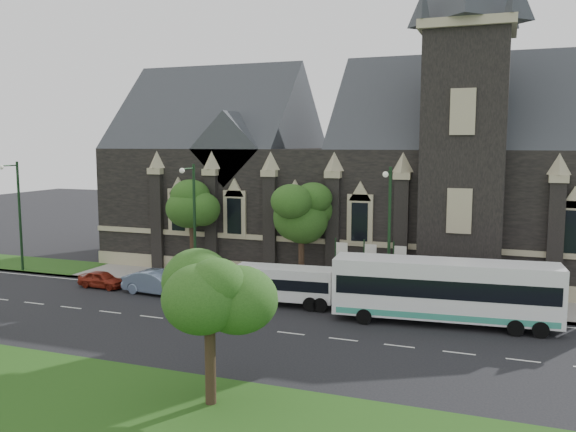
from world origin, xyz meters
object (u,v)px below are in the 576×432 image
at_px(shuttle_bus, 285,283).
at_px(street_lamp_mid, 193,219).
at_px(tree_walk_right, 305,208).
at_px(car_far_red, 102,279).
at_px(tour_coach, 444,290).
at_px(street_lamp_far, 18,210).
at_px(street_lamp_near, 389,229).
at_px(tree_park_east, 215,291).
at_px(tree_walk_left, 195,204).
at_px(box_trailer, 215,285).
at_px(banner_flag_left, 339,261).
at_px(banner_flag_right, 398,265).
at_px(banner_flag_center, 368,263).
at_px(sedan, 157,282).

bearing_deg(shuttle_bus, street_lamp_mid, 162.42).
distance_m(tree_walk_right, car_far_red, 15.70).
distance_m(tour_coach, car_far_red, 24.30).
height_order(street_lamp_far, car_far_red, street_lamp_far).
xyz_separation_m(street_lamp_near, car_far_red, (-20.50, -1.99, -4.50)).
xyz_separation_m(tree_park_east, street_lamp_far, (-26.18, 16.42, 0.49)).
relative_size(tree_walk_left, car_far_red, 2.12).
relative_size(shuttle_bus, box_trailer, 2.23).
height_order(banner_flag_left, car_far_red, banner_flag_left).
xyz_separation_m(tree_walk_left, street_lamp_far, (-14.20, -3.61, -0.62)).
relative_size(banner_flag_left, banner_flag_right, 1.00).
relative_size(tour_coach, shuttle_bus, 1.95).
relative_size(banner_flag_left, shuttle_bus, 0.60).
distance_m(banner_flag_center, shuttle_bus, 5.97).
height_order(street_lamp_mid, sedan, street_lamp_mid).
xyz_separation_m(tree_park_east, tour_coach, (7.58, 14.11, -2.60)).
distance_m(street_lamp_near, banner_flag_left, 4.99).
distance_m(banner_flag_right, tour_coach, 5.46).
distance_m(tree_walk_left, banner_flag_right, 16.52).
relative_size(banner_flag_right, car_far_red, 1.11).
bearing_deg(shuttle_bus, tree_walk_left, 145.71).
height_order(banner_flag_left, tour_coach, banner_flag_left).
bearing_deg(tree_walk_left, car_far_red, -130.06).
bearing_deg(car_far_red, banner_flag_right, -76.91).
distance_m(street_lamp_near, street_lamp_mid, 14.00).
height_order(tree_walk_left, box_trailer, tree_walk_left).
bearing_deg(street_lamp_near, tree_walk_right, 151.94).
bearing_deg(box_trailer, banner_flag_left, 20.85).
relative_size(tour_coach, sedan, 2.60).
bearing_deg(street_lamp_mid, shuttle_bus, -12.79).
distance_m(banner_flag_center, sedan, 14.67).
distance_m(tree_walk_left, shuttle_bus, 11.67).
bearing_deg(street_lamp_near, banner_flag_right, 81.44).
xyz_separation_m(street_lamp_mid, car_far_red, (-6.50, -1.99, -4.50)).
bearing_deg(shuttle_bus, banner_flag_center, 33.39).
xyz_separation_m(sedan, car_far_red, (-4.79, 0.20, -0.21)).
height_order(box_trailer, car_far_red, box_trailer).
relative_size(box_trailer, car_far_red, 0.82).
distance_m(street_lamp_far, banner_flag_right, 30.47).
relative_size(street_lamp_mid, tour_coach, 0.70).
distance_m(tour_coach, box_trailer, 15.22).
bearing_deg(tour_coach, tree_park_east, -123.39).
bearing_deg(sedan, street_lamp_far, 85.85).
bearing_deg(sedan, street_lamp_near, -77.52).
relative_size(tree_walk_right, box_trailer, 2.63).
bearing_deg(banner_flag_left, street_lamp_mid, -169.50).
relative_size(tree_walk_right, sedan, 1.57).
relative_size(tree_walk_left, street_lamp_far, 0.85).
bearing_deg(street_lamp_near, banner_flag_left, 152.82).
xyz_separation_m(tour_coach, box_trailer, (-15.16, 0.54, -1.14)).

